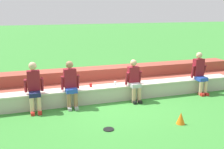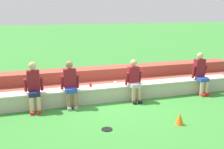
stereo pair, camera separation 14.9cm
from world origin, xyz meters
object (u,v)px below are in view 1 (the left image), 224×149
person_center (134,80)px  plastic_cup_left_end (91,85)px  person_left_of_center (71,83)px  water_bottle_mid_right (139,79)px  person_far_left (34,86)px  plastic_cup_right_end (115,83)px  sports_cone (181,118)px  person_right_of_center (200,72)px  frisbee (109,129)px

person_center → plastic_cup_left_end: size_ratio=11.51×
person_left_of_center → person_center: (1.92, -0.07, -0.04)m
person_left_of_center → plastic_cup_left_end: size_ratio=12.06×
person_center → water_bottle_mid_right: (0.28, 0.26, -0.07)m
person_far_left → plastic_cup_right_end: size_ratio=11.86×
person_far_left → plastic_cup_left_end: (1.64, 0.25, -0.20)m
person_far_left → sports_cone: bearing=-31.1°
person_left_of_center → plastic_cup_left_end: (0.64, 0.25, -0.18)m
person_center → water_bottle_mid_right: bearing=42.0°
person_right_of_center → frisbee: bearing=-154.5°
person_right_of_center → plastic_cup_left_end: 3.66m
person_left_of_center → person_right_of_center: size_ratio=0.98×
person_far_left → person_left_of_center: size_ratio=1.02×
person_far_left → water_bottle_mid_right: bearing=3.4°
person_far_left → person_center: size_ratio=1.07×
person_right_of_center → plastic_cup_right_end: size_ratio=11.90×
plastic_cup_right_end → plastic_cup_left_end: bearing=177.7°
frisbee → person_far_left: bearing=131.2°
person_far_left → person_center: person_far_left is taller
person_left_of_center → sports_cone: (2.35, -2.02, -0.56)m
person_far_left → person_center: (2.92, -0.06, -0.05)m
person_left_of_center → sports_cone: size_ratio=4.52×
person_far_left → person_right_of_center: (5.29, -0.01, -0.01)m
water_bottle_mid_right → sports_cone: bearing=-86.3°
person_center → sports_cone: size_ratio=4.31×
person_left_of_center → water_bottle_mid_right: person_left_of_center is taller
person_far_left → person_left_of_center: 1.00m
frisbee → sports_cone: (1.78, -0.24, 0.14)m
person_right_of_center → plastic_cup_left_end: bearing=176.0°
plastic_cup_left_end → person_left_of_center: bearing=-159.0°
frisbee → water_bottle_mid_right: bearing=50.3°
person_center → plastic_cup_left_end: 1.32m
person_center → water_bottle_mid_right: 0.39m
water_bottle_mid_right → plastic_cup_left_end: bearing=178.0°
person_far_left → plastic_cup_left_end: size_ratio=12.31×
person_left_of_center → water_bottle_mid_right: bearing=5.0°
water_bottle_mid_right → plastic_cup_right_end: bearing=178.2°
water_bottle_mid_right → plastic_cup_right_end: 0.80m
plastic_cup_left_end → person_far_left: bearing=-171.4°
frisbee → sports_cone: sports_cone is taller
water_bottle_mid_right → frisbee: water_bottle_mid_right is taller
person_right_of_center → plastic_cup_left_end: (-3.64, 0.26, -0.19)m
plastic_cup_right_end → sports_cone: 2.46m
person_left_of_center → plastic_cup_left_end: person_left_of_center is taller
frisbee → sports_cone: 1.80m
person_far_left → plastic_cup_right_end: person_far_left is taller
person_left_of_center → frisbee: bearing=-72.5°
person_center → person_left_of_center: bearing=178.1°
person_left_of_center → plastic_cup_right_end: (1.41, 0.22, -0.18)m
person_left_of_center → person_right_of_center: bearing=-0.1°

